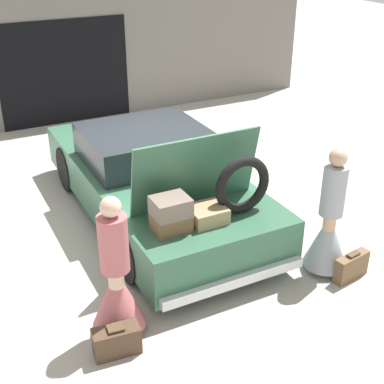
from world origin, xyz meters
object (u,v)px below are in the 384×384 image
person_right (329,229)px  suitcase_beside_right_person (351,266)px  person_left (117,286)px  suitcase_beside_left_person (117,341)px  car (153,179)px

person_right → suitcase_beside_right_person: size_ratio=3.20×
person_left → suitcase_beside_left_person: size_ratio=3.25×
suitcase_beside_right_person → person_left: bearing=171.7°
person_left → suitcase_beside_left_person: person_left is taller
person_left → suitcase_beside_right_person: bearing=71.5°
person_right → suitcase_beside_left_person: (-2.87, -0.20, -0.44)m
person_left → person_right: size_ratio=0.98×
person_left → person_right: (2.73, -0.12, 0.02)m
car → person_right: bearing=-59.6°
car → suitcase_beside_right_person: car is taller
car → person_left: bearing=-121.8°
car → person_right: (1.36, -2.32, 0.01)m
suitcase_beside_right_person → suitcase_beside_left_person: bearing=178.2°
suitcase_beside_left_person → suitcase_beside_right_person: size_ratio=0.96×
car → suitcase_beside_left_person: size_ratio=9.39×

